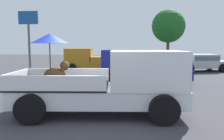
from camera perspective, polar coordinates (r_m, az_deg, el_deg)
ground_plane at (r=7.15m, az=-3.10°, el=-10.65°), size 80.00×80.00×0.00m
pickup_truck_main at (r=6.91m, az=0.45°, el=-3.01°), size 5.17×2.54×2.40m
pickup_truck_red at (r=17.16m, az=-4.85°, el=2.25°), size 4.92×2.45×1.80m
pickup_truck_far at (r=12.37m, az=6.81°, el=0.66°), size 4.82×2.21×1.80m
parked_sedan_near at (r=19.31m, az=21.12°, el=1.91°), size 4.60×2.77×1.33m
motel_sign at (r=17.45m, az=-19.90°, el=9.39°), size 1.40×0.16×4.40m
tree_by_lot at (r=25.15m, az=13.77°, el=10.46°), size 3.45×3.45×5.72m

